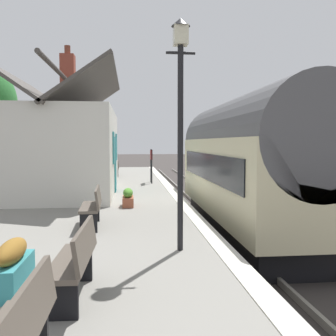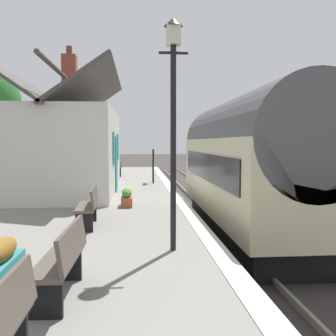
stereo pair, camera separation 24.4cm
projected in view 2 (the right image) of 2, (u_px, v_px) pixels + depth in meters
The scene contains 16 objects.
ground_plane at pixel (211, 225), 12.94m from camera, with size 160.00×160.00×0.00m, color #383330.
platform at pixel (93, 213), 12.57m from camera, with size 32.00×6.16×1.00m, color gray.
platform_edge_coping at pixel (178, 197), 12.77m from camera, with size 32.00×0.36×0.02m, color beige.
rail_near at pixel (257, 222), 13.07m from camera, with size 52.00×0.08×0.14m, color gray.
rail_far at pixel (216, 223), 12.95m from camera, with size 52.00×0.08×0.14m, color gray.
train at pixel (249, 164), 11.58m from camera, with size 9.26×2.73×4.32m.
station_building at pixel (65, 149), 14.05m from camera, with size 7.44×4.08×5.81m.
bench_mid_platform at pixel (63, 259), 4.50m from camera, with size 1.41×0.47×0.88m.
bench_near_building at pixel (89, 205), 8.31m from camera, with size 1.42×0.49×0.88m.
bench_by_lamp at pixel (119, 168), 20.85m from camera, with size 1.41×0.48×0.88m.
planter_under_sign at pixel (93, 169), 22.66m from camera, with size 0.93×0.32×0.55m.
planter_corner_building at pixel (88, 170), 19.87m from camera, with size 0.52×0.52×0.86m.
planter_bench_left at pixel (127, 198), 10.98m from camera, with size 0.72×0.32×0.54m.
planter_bench_right at pixel (1, 265), 4.76m from camera, with size 0.98×0.32×0.65m.
lamp_post_platform at pixel (173, 92), 6.33m from camera, with size 0.32×0.50×3.98m.
station_sign_board at pixel (153, 157), 17.31m from camera, with size 0.96×0.06×1.57m.
Camera 2 is at (-12.60, 2.58, 2.88)m, focal length 39.71 mm.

